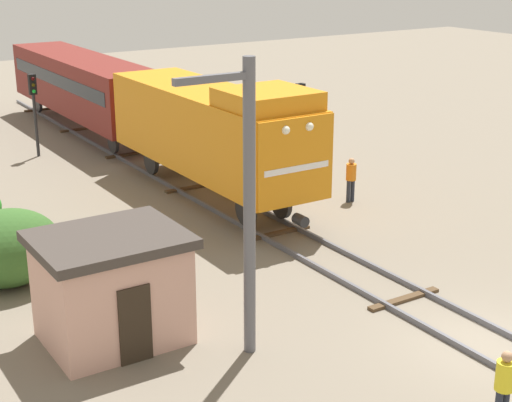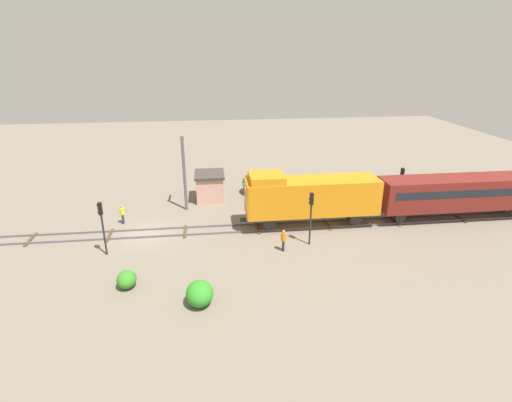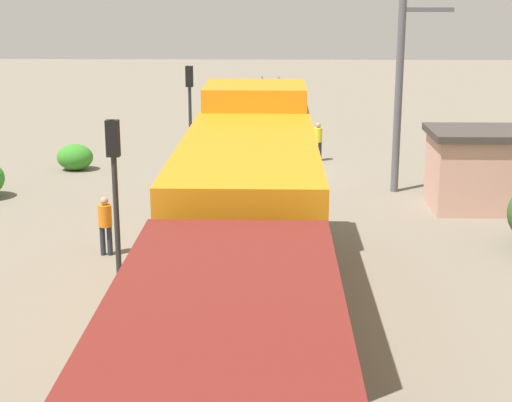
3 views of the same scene
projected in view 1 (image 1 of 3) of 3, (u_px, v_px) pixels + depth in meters
name	position (u px, v px, depth m)	size (l,w,h in m)	color
ground_plane	(490.00, 347.00, 18.92)	(109.34, 109.34, 0.00)	#756B5B
railway_track	(491.00, 344.00, 18.89)	(2.40, 72.89, 0.16)	#595960
locomotive	(213.00, 128.00, 28.86)	(2.90, 11.60, 4.60)	orange
passenger_car_leading	(83.00, 83.00, 39.60)	(2.84, 14.00, 3.66)	maroon
traffic_signal_mid	(300.00, 117.00, 29.93)	(0.32, 0.34, 4.22)	#262628
traffic_signal_far	(34.00, 99.00, 34.93)	(0.32, 0.34, 3.74)	#262628
worker_near_track	(504.00, 383.00, 15.49)	(0.38, 0.38, 1.70)	#262B38
worker_by_signal	(351.00, 176.00, 29.17)	(0.38, 0.38, 1.70)	#262B38
catenary_mast	(247.00, 203.00, 17.54)	(1.94, 0.28, 7.00)	#595960
relay_hut	(112.00, 287.00, 18.85)	(3.50, 2.90, 2.74)	#D19E8C
bush_mid	(7.00, 248.00, 22.03)	(3.05, 2.49, 2.21)	#335D26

